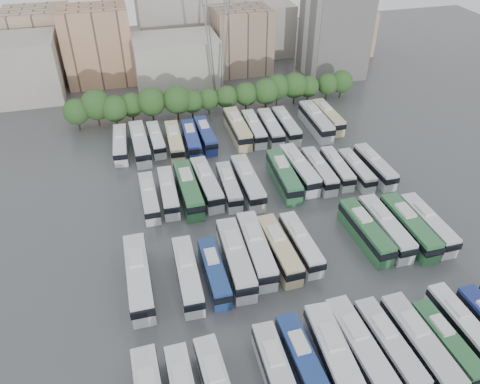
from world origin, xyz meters
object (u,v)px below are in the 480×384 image
object	(u,v)px
bus_r1_s10	(365,231)
bus_r3_s0	(121,144)
apartment_tower	(335,23)
bus_r3_s7	(237,128)
bus_r1_s5	(256,249)
bus_r1_s13	(427,224)
bus_r2_s5	(229,186)
bus_r3_s1	(140,143)
bus_r1_s4	(236,258)
bus_r0_s4	(277,374)
bus_r0_s5	(303,362)
bus_r1_s6	(279,249)
bus_r3_s3	(174,141)
bus_r3_s13	(328,117)
bus_r2_s2	(168,192)
bus_r3_s4	(191,139)
bus_r1_s7	(301,243)
bus_r3_s2	(156,139)
bus_r2_s6	(248,182)
bus_r2_s1	(149,197)
bus_r3_s12	(316,121)
bus_r2_s3	(188,189)
bus_r1_s2	(188,275)
bus_r0_s7	(359,348)
bus_r0_s8	(389,346)
bus_r0_s11	(462,325)
bus_r0_s6	(335,360)
bus_r2_s10	(319,170)
bus_r3_s8	(254,128)
bus_r2_s11	(337,168)
bus_r1_s0	(139,277)
bus_r0_s9	(420,345)
bus_r3_s5	(206,135)
bus_r3_s9	(270,128)
bus_r3_s10	(286,125)
bus_r1_s11	(385,227)
bus_r2_s4	(206,183)

from	to	relation	value
bus_r1_s10	bus_r3_s0	bearing A→B (deg)	131.13
apartment_tower	bus_r3_s7	bearing A→B (deg)	-139.72
bus_r1_s5	bus_r1_s13	xyz separation A→B (m)	(26.46, -1.11, -0.17)
apartment_tower	bus_r2_s5	xyz separation A→B (m)	(-38.87, -46.44, -11.26)
bus_r3_s1	bus_r2_s5	bearing A→B (deg)	-55.16
bus_r1_s4	bus_r0_s4	bearing A→B (deg)	-88.38
bus_r0_s5	bus_r1_s6	world-z (taller)	bus_r1_s6
bus_r3_s7	bus_r3_s3	bearing A→B (deg)	-172.07
bus_r3_s1	bus_r3_s13	world-z (taller)	bus_r3_s1
bus_r2_s2	bus_r3_s4	distance (m)	17.76
bus_r1_s7	bus_r3_s2	size ratio (longest dim) A/B	1.06
bus_r2_s6	bus_r3_s7	world-z (taller)	bus_r3_s7
bus_r3_s13	apartment_tower	bearing A→B (deg)	64.66
bus_r2_s1	bus_r3_s12	xyz separation A→B (m)	(36.19, 17.52, 0.34)
apartment_tower	bus_r2_s3	bearing A→B (deg)	-134.81
bus_r3_s7	bus_r3_s4	bearing A→B (deg)	-170.48
bus_r3_s4	bus_r3_s7	bearing A→B (deg)	11.21
bus_r3_s1	bus_r1_s2	bearing A→B (deg)	-86.77
bus_r0_s7	bus_r0_s8	world-z (taller)	bus_r0_s7
bus_r0_s11	bus_r2_s5	xyz separation A→B (m)	(-19.71, 34.80, 0.02)
bus_r1_s6	bus_r3_s2	xyz separation A→B (m)	(-13.00, 36.26, -0.23)
bus_r1_s4	bus_r0_s6	bearing A→B (deg)	-68.40
bus_r2_s10	bus_r3_s2	world-z (taller)	bus_r2_s10
bus_r3_s8	bus_r3_s13	world-z (taller)	bus_r3_s13
bus_r2_s11	bus_r3_s7	world-z (taller)	bus_r3_s7
bus_r1_s6	bus_r3_s12	bearing A→B (deg)	58.33
bus_r1_s0	bus_r3_s7	xyz separation A→B (m)	(22.82, 36.43, -0.05)
bus_r1_s0	bus_r2_s3	world-z (taller)	bus_r1_s0
bus_r3_s0	bus_r3_s4	xyz separation A→B (m)	(13.43, -1.54, 0.02)
bus_r0_s5	bus_r1_s0	size ratio (longest dim) A/B	0.85
bus_r3_s4	bus_r1_s7	bearing A→B (deg)	-71.83
bus_r2_s3	bus_r2_s6	distance (m)	10.03
bus_r0_s5	bus_r1_s2	size ratio (longest dim) A/B	0.94
bus_r1_s5	bus_r2_s6	distance (m)	16.66
bus_r1_s10	bus_r2_s1	distance (m)	34.27
bus_r2_s6	bus_r3_s3	distance (m)	19.82
bus_r0_s9	bus_r1_s7	xyz separation A→B (m)	(-6.72, 19.58, -0.23)
bus_r1_s5	bus_r3_s5	bearing A→B (deg)	92.55
bus_r1_s7	bus_r3_s9	distance (m)	34.94
bus_r1_s10	bus_r2_s2	bearing A→B (deg)	144.60
bus_r3_s10	bus_r0_s6	bearing A→B (deg)	-102.89
bus_r0_s9	bus_r3_s0	distance (m)	62.63
bus_r1_s10	bus_r0_s4	bearing A→B (deg)	-138.83
bus_r1_s11	bus_r3_s5	bearing A→B (deg)	119.26
bus_r2_s4	bus_r2_s10	bearing A→B (deg)	-5.69
bus_r0_s7	bus_r1_s6	world-z (taller)	bus_r0_s7
bus_r3_s4	bus_r1_s2	bearing A→B (deg)	-98.74
bus_r0_s8	bus_r1_s0	distance (m)	31.71
bus_r3_s0	bus_r0_s11	bearing A→B (deg)	-52.90
bus_r1_s5	bus_r3_s2	xyz separation A→B (m)	(-9.84, 35.61, -0.38)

